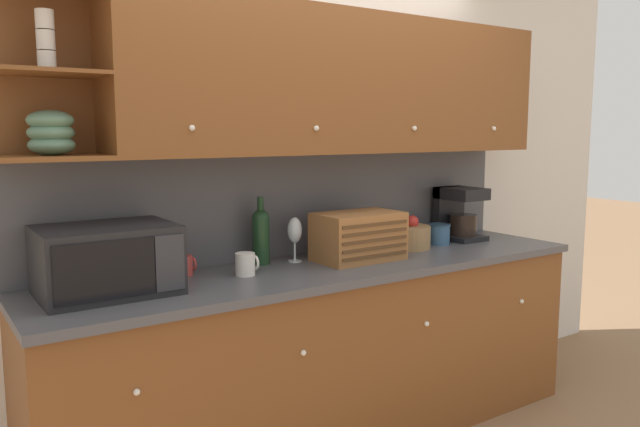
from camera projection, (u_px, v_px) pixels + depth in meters
name	position (u px, v px, depth m)	size (l,w,h in m)	color
ground_plane	(298.00, 417.00, 3.54)	(24.00, 24.00, 0.00)	#896647
wall_back	(294.00, 189.00, 3.39)	(5.35, 0.06, 2.60)	silver
counter_unit	(330.00, 353.00, 3.22)	(2.97, 0.66, 0.94)	brown
backsplash_panel	(298.00, 204.00, 3.37)	(2.95, 0.01, 0.55)	#4C4C51
upper_cabinets	(340.00, 84.00, 3.24)	(2.95, 0.36, 0.72)	brown
microwave	(107.00, 260.00, 2.57)	(0.54, 0.41, 0.29)	black
mug	(185.00, 265.00, 2.91)	(0.09, 0.08, 0.09)	#B73D38
mug_blue_second	(246.00, 264.00, 2.91)	(0.10, 0.09, 0.11)	silver
wine_bottle	(261.00, 234.00, 3.14)	(0.09, 0.09, 0.34)	#19381E
wine_glass	(295.00, 232.00, 3.20)	(0.07, 0.07, 0.23)	silver
bread_box	(358.00, 236.00, 3.25)	(0.45, 0.28, 0.25)	#996033
fruit_basket	(405.00, 236.00, 3.59)	(0.30, 0.30, 0.19)	#937047
storage_canister	(439.00, 234.00, 3.70)	(0.13, 0.13, 0.12)	#33567A
coffee_maker	(458.00, 213.00, 3.87)	(0.22, 0.27, 0.32)	black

